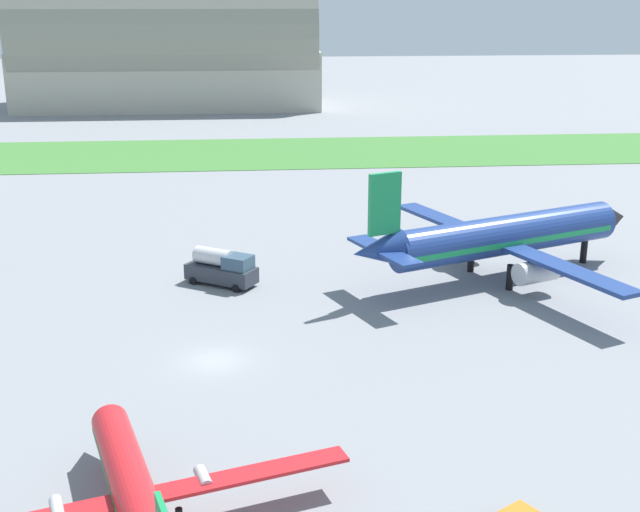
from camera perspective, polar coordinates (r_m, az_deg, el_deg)
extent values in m
plane|color=gray|center=(60.11, -7.22, -7.14)|extent=(600.00, 600.00, 0.00)
cube|color=#3D7533|center=(137.61, -6.15, 7.03)|extent=(360.00, 28.00, 0.08)
cylinder|color=navy|center=(77.18, 12.70, 1.42)|extent=(23.13, 12.18, 3.59)
cone|color=black|center=(85.94, 19.44, 2.47)|extent=(4.35, 4.49, 3.52)
cone|color=navy|center=(69.33, 3.94, 0.37)|extent=(5.45, 4.72, 3.23)
cube|color=#198C4C|center=(77.26, 12.68, 1.22)|extent=(21.95, 11.75, 0.50)
cube|color=navy|center=(82.88, 8.89, 2.30)|extent=(8.02, 15.38, 0.36)
cube|color=navy|center=(71.39, 16.23, -0.71)|extent=(8.02, 15.38, 0.36)
cylinder|color=#B7BABF|center=(81.06, 10.01, 0.95)|extent=(4.37, 3.31, 1.98)
cylinder|color=#B7BABF|center=(73.73, 14.67, -1.05)|extent=(4.37, 3.31, 1.98)
cube|color=#198C4C|center=(68.60, 4.47, 3.60)|extent=(2.88, 1.51, 5.22)
cube|color=navy|center=(71.55, 3.44, 0.85)|extent=(3.54, 4.97, 0.29)
cube|color=navy|center=(67.84, 5.40, -0.14)|extent=(3.54, 4.97, 0.29)
cylinder|color=black|center=(84.43, 17.70, 0.31)|extent=(0.65, 0.65, 2.29)
cylinder|color=black|center=(79.13, 10.35, -0.26)|extent=(0.65, 0.65, 2.29)
cylinder|color=black|center=(74.99, 12.95, -1.43)|extent=(0.65, 0.65, 2.29)
cylinder|color=red|center=(42.17, -12.79, -15.34)|extent=(6.09, 14.27, 1.99)
cone|color=black|center=(49.01, -14.41, -10.50)|extent=(2.45, 2.47, 1.95)
cube|color=#198C4C|center=(42.25, -12.78, -15.51)|extent=(5.90, 13.52, 0.28)
cube|color=red|center=(42.97, -5.23, -14.81)|extent=(10.86, 4.53, 0.20)
cylinder|color=#B7BABF|center=(42.25, -17.66, -16.28)|extent=(1.07, 1.71, 0.64)
cylinder|color=#B7BABF|center=(43.01, -8.05, -14.89)|extent=(1.07, 1.71, 0.64)
cylinder|color=black|center=(48.10, -13.90, -13.34)|extent=(0.36, 0.36, 1.39)
cube|color=#2D333D|center=(74.94, -6.81, -1.19)|extent=(6.78, 5.49, 1.40)
cylinder|color=silver|center=(74.90, -7.34, -0.03)|extent=(3.84, 3.20, 1.54)
cube|color=#334C60|center=(73.57, -5.66, -0.44)|extent=(3.05, 2.95, 1.20)
cylinder|color=black|center=(74.94, -4.83, -1.69)|extent=(0.73, 0.58, 0.70)
cylinder|color=black|center=(73.03, -5.82, -2.24)|extent=(0.73, 0.58, 0.70)
cylinder|color=black|center=(77.33, -7.70, -1.17)|extent=(0.73, 0.58, 0.70)
cylinder|color=black|center=(75.48, -8.73, -1.69)|extent=(0.73, 0.58, 0.70)
cylinder|color=black|center=(44.32, 13.24, -16.74)|extent=(0.73, 0.58, 0.70)
cube|color=#B2AD9E|center=(199.23, -10.20, 11.97)|extent=(67.49, 29.35, 12.93)
cylinder|color=gray|center=(198.58, -10.35, 14.67)|extent=(66.14, 32.28, 32.28)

